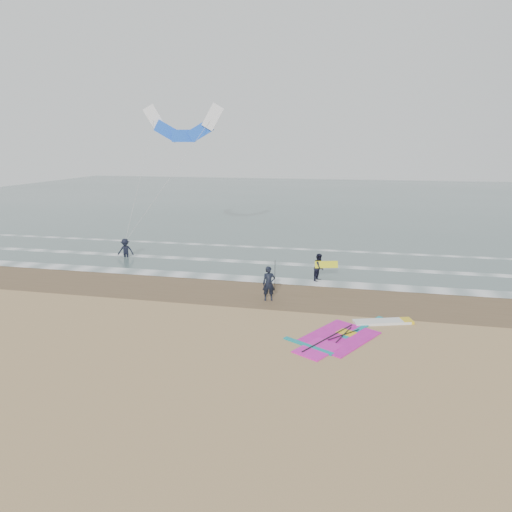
% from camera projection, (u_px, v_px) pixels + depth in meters
% --- Properties ---
extents(ground, '(120.00, 120.00, 0.00)m').
position_uv_depth(ground, '(252.00, 340.00, 18.08)').
color(ground, tan).
rests_on(ground, ground).
extents(sea_water, '(120.00, 80.00, 0.02)m').
position_uv_depth(sea_water, '(328.00, 200.00, 63.64)').
color(sea_water, '#47605E').
rests_on(sea_water, ground).
extents(wet_sand_band, '(120.00, 5.00, 0.01)m').
position_uv_depth(wet_sand_band, '(277.00, 293.00, 23.78)').
color(wet_sand_band, brown).
rests_on(wet_sand_band, ground).
extents(foam_waterline, '(120.00, 9.15, 0.02)m').
position_uv_depth(foam_waterline, '(290.00, 270.00, 27.99)').
color(foam_waterline, white).
rests_on(foam_waterline, ground).
extents(windsurf_rig, '(5.29, 5.01, 0.13)m').
position_uv_depth(windsurf_rig, '(352.00, 333.00, 18.68)').
color(windsurf_rig, white).
rests_on(windsurf_rig, ground).
extents(person_standing, '(0.73, 0.59, 1.74)m').
position_uv_depth(person_standing, '(269.00, 284.00, 22.52)').
color(person_standing, black).
rests_on(person_standing, ground).
extents(person_walking, '(0.82, 0.92, 1.58)m').
position_uv_depth(person_walking, '(319.00, 267.00, 25.82)').
color(person_walking, black).
rests_on(person_walking, ground).
extents(person_wading, '(1.19, 0.83, 1.68)m').
position_uv_depth(person_wading, '(125.00, 246.00, 31.09)').
color(person_wading, black).
rests_on(person_wading, ground).
extents(held_pole, '(0.17, 0.86, 1.82)m').
position_uv_depth(held_pole, '(275.00, 276.00, 22.36)').
color(held_pole, black).
rests_on(held_pole, ground).
extents(carried_kiteboard, '(1.30, 0.51, 0.39)m').
position_uv_depth(carried_kiteboard, '(326.00, 265.00, 25.59)').
color(carried_kiteboard, yellow).
rests_on(carried_kiteboard, ground).
extents(surf_kite, '(6.22, 3.46, 9.22)m').
position_uv_depth(surf_kite, '(183.00, 127.00, 31.57)').
color(surf_kite, white).
rests_on(surf_kite, ground).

